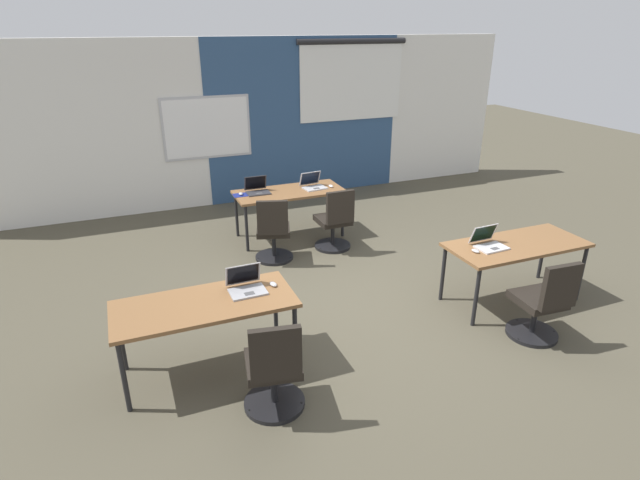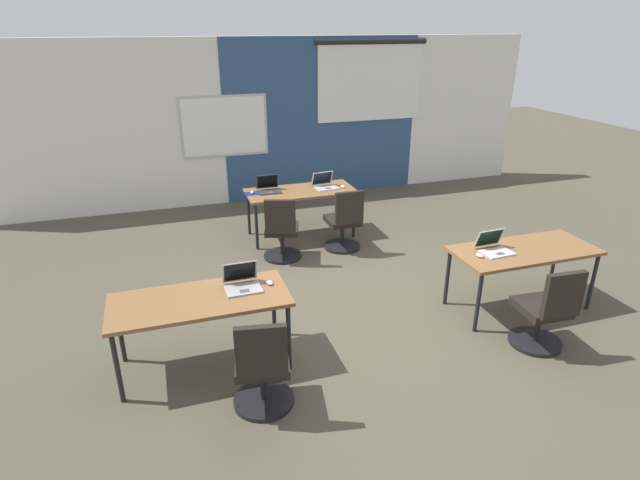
{
  "view_description": "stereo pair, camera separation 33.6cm",
  "coord_description": "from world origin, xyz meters",
  "px_view_note": "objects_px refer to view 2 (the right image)",
  "views": [
    {
      "loc": [
        -2.27,
        -4.62,
        3.0
      ],
      "look_at": [
        -0.47,
        -0.18,
        0.95
      ],
      "focal_mm": 28.59,
      "sensor_mm": 36.0,
      "label": 1
    },
    {
      "loc": [
        -1.96,
        -4.74,
        3.0
      ],
      "look_at": [
        -0.47,
        -0.18,
        0.95
      ],
      "focal_mm": 28.59,
      "sensor_mm": 36.0,
      "label": 2
    }
  ],
  "objects_px": {
    "laptop_far_right": "(325,185)",
    "mouse_far_right": "(343,186)",
    "desk_near_left": "(200,304)",
    "chair_far_left": "(282,234)",
    "mouse_near_right_inner": "(480,255)",
    "laptop_near_left_inner": "(242,283)",
    "laptop_far_left": "(269,188)",
    "chair_near_left_inner": "(262,371)",
    "laptop_near_right_inner": "(494,247)",
    "mouse_near_left_inner": "(270,283)",
    "desk_far_center": "(301,194)",
    "mouse_far_left": "(252,192)",
    "chair_far_right": "(344,225)",
    "desk_near_right": "(524,254)",
    "chair_near_right_inner": "(545,315)"
  },
  "relations": [
    {
      "from": "desk_near_right",
      "to": "mouse_near_right_inner",
      "type": "distance_m",
      "value": 0.6
    },
    {
      "from": "laptop_far_right",
      "to": "mouse_far_right",
      "type": "bearing_deg",
      "value": -23.25
    },
    {
      "from": "desk_near_left",
      "to": "mouse_near_right_inner",
      "type": "height_order",
      "value": "mouse_near_right_inner"
    },
    {
      "from": "chair_far_right",
      "to": "desk_near_left",
      "type": "bearing_deg",
      "value": 43.69
    },
    {
      "from": "mouse_far_right",
      "to": "laptop_far_left",
      "type": "bearing_deg",
      "value": 171.9
    },
    {
      "from": "laptop_far_left",
      "to": "chair_far_right",
      "type": "relative_size",
      "value": 0.36
    },
    {
      "from": "laptop_far_left",
      "to": "chair_near_left_inner",
      "type": "xyz_separation_m",
      "value": [
        -0.9,
        -3.65,
        -0.39
      ]
    },
    {
      "from": "laptop_far_right",
      "to": "laptop_near_left_inner",
      "type": "xyz_separation_m",
      "value": [
        -1.73,
        -2.74,
        0.0
      ]
    },
    {
      "from": "desk_far_center",
      "to": "chair_far_left",
      "type": "height_order",
      "value": "chair_far_left"
    },
    {
      "from": "desk_near_left",
      "to": "chair_near_right_inner",
      "type": "height_order",
      "value": "chair_near_right_inner"
    },
    {
      "from": "laptop_near_right_inner",
      "to": "mouse_near_left_inner",
      "type": "distance_m",
      "value": 2.48
    },
    {
      "from": "mouse_near_left_inner",
      "to": "chair_near_left_inner",
      "type": "distance_m",
      "value": 0.94
    },
    {
      "from": "desk_far_center",
      "to": "laptop_far_left",
      "type": "bearing_deg",
      "value": 168.17
    },
    {
      "from": "laptop_far_right",
      "to": "chair_near_left_inner",
      "type": "distance_m",
      "value": 3.99
    },
    {
      "from": "desk_near_right",
      "to": "chair_far_right",
      "type": "distance_m",
      "value": 2.5
    },
    {
      "from": "chair_far_right",
      "to": "mouse_near_left_inner",
      "type": "height_order",
      "value": "chair_far_right"
    },
    {
      "from": "laptop_near_right_inner",
      "to": "laptop_near_left_inner",
      "type": "xyz_separation_m",
      "value": [
        -2.73,
        0.03,
        0.0
      ]
    },
    {
      "from": "mouse_far_left",
      "to": "mouse_near_right_inner",
      "type": "xyz_separation_m",
      "value": [
        1.87,
        -2.89,
        -0.0
      ]
    },
    {
      "from": "chair_far_right",
      "to": "laptop_far_left",
      "type": "bearing_deg",
      "value": -41.79
    },
    {
      "from": "laptop_far_right",
      "to": "laptop_near_left_inner",
      "type": "height_order",
      "value": "laptop_near_left_inner"
    },
    {
      "from": "desk_far_center",
      "to": "mouse_far_right",
      "type": "bearing_deg",
      "value": -5.42
    },
    {
      "from": "mouse_near_left_inner",
      "to": "laptop_far_left",
      "type": "bearing_deg",
      "value": 77.32
    },
    {
      "from": "chair_far_right",
      "to": "laptop_near_left_inner",
      "type": "relative_size",
      "value": 2.73
    },
    {
      "from": "laptop_far_right",
      "to": "mouse_far_right",
      "type": "relative_size",
      "value": 3.58
    },
    {
      "from": "mouse_far_left",
      "to": "mouse_near_right_inner",
      "type": "distance_m",
      "value": 3.44
    },
    {
      "from": "desk_near_left",
      "to": "chair_far_left",
      "type": "height_order",
      "value": "chair_far_left"
    },
    {
      "from": "desk_far_center",
      "to": "laptop_far_left",
      "type": "distance_m",
      "value": 0.48
    },
    {
      "from": "desk_far_center",
      "to": "chair_near_left_inner",
      "type": "distance_m",
      "value": 3.82
    },
    {
      "from": "desk_near_right",
      "to": "desk_far_center",
      "type": "distance_m",
      "value": 3.3
    },
    {
      "from": "laptop_far_right",
      "to": "mouse_far_right",
      "type": "height_order",
      "value": "laptop_far_right"
    },
    {
      "from": "mouse_near_left_inner",
      "to": "chair_near_left_inner",
      "type": "relative_size",
      "value": 0.12
    },
    {
      "from": "laptop_near_right_inner",
      "to": "mouse_near_right_inner",
      "type": "xyz_separation_m",
      "value": [
        -0.23,
        -0.07,
        -0.03
      ]
    },
    {
      "from": "desk_near_left",
      "to": "laptop_near_left_inner",
      "type": "xyz_separation_m",
      "value": [
        0.4,
        0.08,
        0.11
      ]
    },
    {
      "from": "laptop_far_right",
      "to": "laptop_near_left_inner",
      "type": "bearing_deg",
      "value": -129.36
    },
    {
      "from": "laptop_far_left",
      "to": "mouse_near_right_inner",
      "type": "relative_size",
      "value": 3.06
    },
    {
      "from": "desk_far_center",
      "to": "chair_far_right",
      "type": "distance_m",
      "value": 0.87
    },
    {
      "from": "desk_near_left",
      "to": "mouse_near_left_inner",
      "type": "relative_size",
      "value": 14.61
    },
    {
      "from": "desk_near_left",
      "to": "chair_far_right",
      "type": "xyz_separation_m",
      "value": [
        2.19,
        2.11,
        -0.28
      ]
    },
    {
      "from": "laptop_far_right",
      "to": "mouse_far_left",
      "type": "bearing_deg",
      "value": 170.1
    },
    {
      "from": "laptop_far_right",
      "to": "mouse_near_left_inner",
      "type": "relative_size",
      "value": 3.34
    },
    {
      "from": "laptop_far_left",
      "to": "mouse_far_right",
      "type": "relative_size",
      "value": 3.26
    },
    {
      "from": "chair_far_left",
      "to": "chair_near_left_inner",
      "type": "height_order",
      "value": "same"
    },
    {
      "from": "mouse_near_right_inner",
      "to": "laptop_far_left",
      "type": "bearing_deg",
      "value": 118.93
    },
    {
      "from": "chair_far_right",
      "to": "desk_near_right",
      "type": "bearing_deg",
      "value": 121.73
    },
    {
      "from": "desk_far_center",
      "to": "mouse_far_right",
      "type": "relative_size",
      "value": 15.68
    },
    {
      "from": "laptop_far_left",
      "to": "mouse_near_right_inner",
      "type": "xyz_separation_m",
      "value": [
        1.61,
        -2.92,
        -0.03
      ]
    },
    {
      "from": "desk_near_right",
      "to": "chair_far_left",
      "type": "height_order",
      "value": "chair_far_left"
    },
    {
      "from": "mouse_near_right_inner",
      "to": "laptop_near_left_inner",
      "type": "xyz_separation_m",
      "value": [
        -2.51,
        0.1,
        0.03
      ]
    },
    {
      "from": "desk_near_left",
      "to": "mouse_near_left_inner",
      "type": "xyz_separation_m",
      "value": [
        0.66,
        0.07,
        0.08
      ]
    },
    {
      "from": "desk_near_left",
      "to": "desk_far_center",
      "type": "distance_m",
      "value": 3.3
    }
  ]
}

